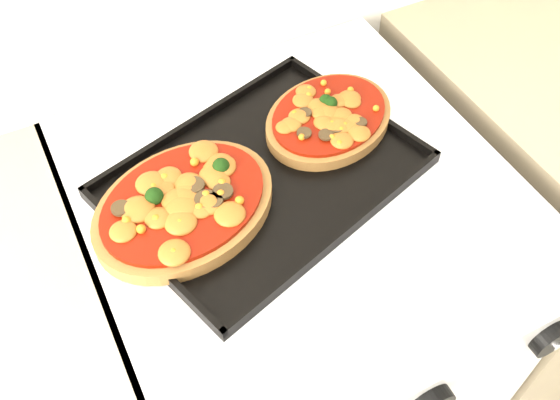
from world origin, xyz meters
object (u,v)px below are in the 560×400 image
pizza_left (184,204)px  pizza_right (329,117)px  stove (291,334)px  baking_tray (264,174)px

pizza_left → pizza_right: (0.25, 0.06, -0.00)m
pizza_left → stove: bearing=-5.4°
stove → pizza_left: (-0.16, 0.01, 0.48)m
stove → baking_tray: bearing=142.9°
stove → pizza_left: size_ratio=3.55×
baking_tray → stove: bearing=-54.0°
baking_tray → pizza_right: bearing=3.0°
stove → pizza_right: pizza_right is taller
pizza_left → pizza_right: pizza_left is taller
stove → baking_tray: size_ratio=2.24×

